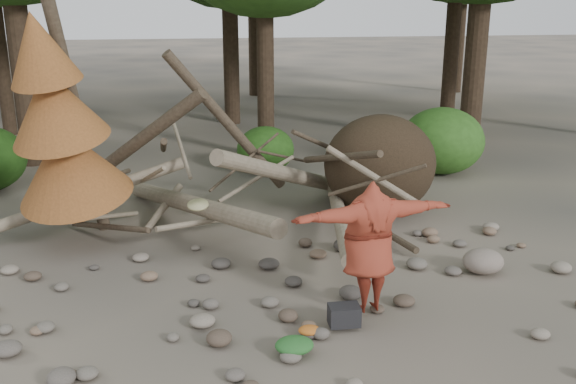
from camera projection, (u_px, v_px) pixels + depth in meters
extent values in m
plane|color=#514C44|center=(282.00, 330.00, 8.31)|extent=(120.00, 120.00, 0.00)
ellipsoid|color=#332619|center=(380.00, 165.00, 12.48)|extent=(2.20, 1.87, 1.98)
cylinder|color=gray|center=(195.00, 205.00, 11.49)|extent=(2.61, 5.11, 1.08)
cylinder|color=gray|center=(290.00, 175.00, 12.13)|extent=(3.18, 3.71, 1.90)
cylinder|color=brown|center=(127.00, 150.00, 11.90)|extent=(3.08, 1.91, 2.49)
cylinder|color=gray|center=(339.00, 212.00, 11.76)|extent=(1.13, 4.98, 0.43)
cylinder|color=brown|center=(228.00, 124.00, 12.27)|extent=(2.39, 1.03, 2.89)
cylinder|color=gray|center=(81.00, 198.00, 11.42)|extent=(3.71, 0.86, 1.20)
cylinder|color=#4C3F30|center=(109.00, 227.00, 11.14)|extent=(1.52, 1.70, 0.49)
cylinder|color=gray|center=(257.00, 178.00, 12.26)|extent=(1.57, 0.85, 0.69)
cylinder|color=#4C3F30|center=(333.00, 149.00, 12.86)|extent=(1.92, 1.25, 1.10)
cylinder|color=gray|center=(181.00, 148.00, 11.65)|extent=(0.37, 1.42, 0.85)
cylinder|color=#4C3F30|center=(375.00, 226.00, 11.63)|extent=(0.79, 2.54, 0.12)
cylinder|color=gray|center=(208.00, 221.00, 10.98)|extent=(1.78, 1.11, 0.29)
cylinder|color=#4C3F30|center=(77.00, 116.00, 10.80)|extent=(0.67, 1.13, 4.35)
cone|color=brown|center=(69.00, 161.00, 10.69)|extent=(2.06, 2.13, 1.86)
cone|color=brown|center=(54.00, 104.00, 10.18)|extent=(1.71, 1.78, 1.65)
cone|color=brown|center=(39.00, 47.00, 9.73)|extent=(1.23, 1.30, 1.41)
cylinder|color=#38281C|center=(265.00, 20.00, 16.10)|extent=(0.44, 0.44, 7.14)
cylinder|color=#38281C|center=(462.00, 1.00, 27.73)|extent=(0.46, 0.46, 7.84)
ellipsoid|color=#2B5B1A|center=(265.00, 149.00, 15.63)|extent=(1.40, 1.40, 1.12)
ellipsoid|color=#356C21|center=(442.00, 141.00, 15.45)|extent=(2.00, 2.00, 1.60)
imported|color=maroon|center=(369.00, 246.00, 8.45)|extent=(2.28, 0.90, 1.80)
cylinder|color=#999261|center=(198.00, 205.00, 7.67)|extent=(0.34, 0.33, 0.11)
cube|color=black|center=(344.00, 319.00, 8.30)|extent=(0.41, 0.28, 0.27)
ellipsoid|color=#276328|center=(294.00, 349.00, 7.69)|extent=(0.47, 0.39, 0.18)
ellipsoid|color=#C16521|center=(309.00, 334.00, 8.11)|extent=(0.28, 0.23, 0.10)
ellipsoid|color=gray|center=(483.00, 261.00, 9.97)|extent=(0.64, 0.57, 0.38)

